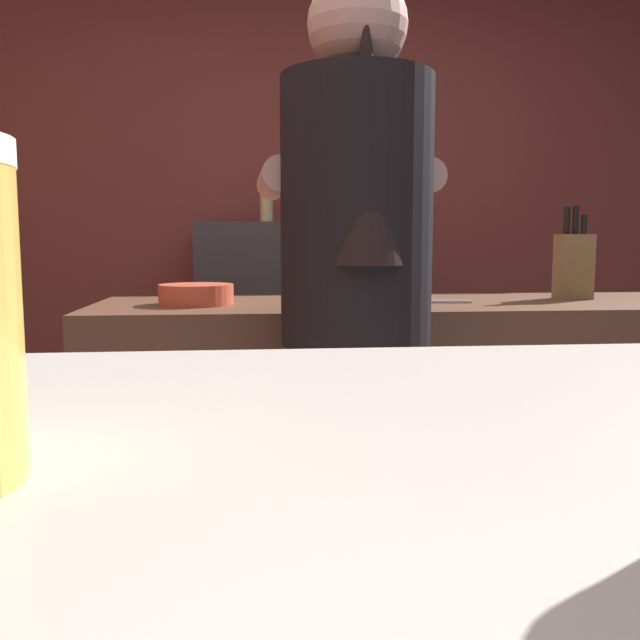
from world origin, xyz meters
TOP-DOWN VIEW (x-y plane):
  - wall_back at (0.00, 2.20)m, footprint 5.20×0.10m
  - prep_counter at (0.35, 0.64)m, footprint 2.10×0.60m
  - back_shelf at (-0.13, 1.92)m, footprint 0.75×0.36m
  - bartender at (-0.01, 0.18)m, footprint 0.43×0.51m
  - knife_block at (0.75, 0.69)m, footprint 0.10×0.08m
  - mixing_bowl at (-0.40, 0.61)m, footprint 0.21×0.21m
  - chefs_knife at (0.27, 0.59)m, footprint 0.24×0.06m
  - bottle_vinegar at (-0.17, 1.91)m, footprint 0.06×0.06m
  - bottle_olive_oil at (0.07, 1.85)m, footprint 0.05×0.05m

SIDE VIEW (x-z plane):
  - prep_counter at x=0.35m, z-range 0.00..0.93m
  - back_shelf at x=-0.13m, z-range 0.00..1.20m
  - chefs_knife at x=0.27m, z-range 0.93..0.94m
  - mixing_bowl at x=-0.40m, z-range 0.93..0.99m
  - bartender at x=-0.01m, z-range 0.13..1.82m
  - knife_block at x=0.75m, z-range 0.90..1.18m
  - bottle_olive_oil at x=0.07m, z-range 1.18..1.37m
  - bottle_vinegar at x=-0.17m, z-range 1.18..1.39m
  - wall_back at x=0.00m, z-range 0.00..2.70m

